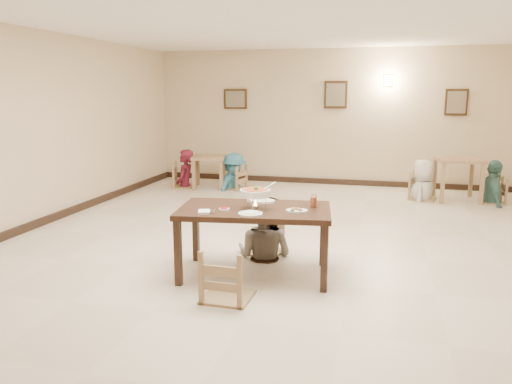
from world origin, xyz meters
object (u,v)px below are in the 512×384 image
(main_table, at_px, (255,215))
(bg_chair_rl, at_px, (424,173))
(curry_warmer, at_px, (255,193))
(bg_table_right, at_px, (459,165))
(main_diner, at_px, (265,195))
(bg_chair_rr, at_px, (494,179))
(chair_near, at_px, (227,250))
(bg_diner_a, at_px, (184,149))
(bg_chair_ll, at_px, (185,164))
(bg_diner_b, at_px, (233,153))
(drink_glass, at_px, (313,201))
(bg_diner_c, at_px, (425,160))
(bg_diner_d, at_px, (496,160))
(bg_chair_lr, at_px, (233,167))
(bg_table_left, at_px, (209,162))
(chair_far, at_px, (265,220))

(main_table, bearing_deg, bg_chair_rl, 58.17)
(curry_warmer, distance_m, bg_table_right, 5.63)
(main_diner, height_order, bg_chair_rr, main_diner)
(chair_near, relative_size, bg_diner_a, 0.61)
(bg_chair_rl, xyz_separation_m, bg_chair_rr, (1.26, -0.00, -0.06))
(bg_chair_ll, relative_size, bg_diner_b, 0.66)
(drink_glass, bearing_deg, chair_near, -128.82)
(bg_diner_a, bearing_deg, bg_diner_c, 83.68)
(bg_diner_b, distance_m, bg_diner_d, 5.15)
(main_diner, relative_size, bg_diner_b, 1.02)
(bg_diner_b, bearing_deg, bg_table_right, -78.64)
(chair_near, distance_m, curry_warmer, 0.82)
(main_table, distance_m, chair_near, 0.75)
(curry_warmer, bearing_deg, bg_diner_c, 66.26)
(bg_chair_rr, height_order, bg_diner_a, bg_diner_a)
(bg_chair_lr, xyz_separation_m, bg_diner_a, (-1.08, -0.10, 0.35))
(bg_diner_c, relative_size, bg_diner_d, 0.95)
(bg_diner_a, bearing_deg, drink_glass, 30.68)
(curry_warmer, height_order, bg_chair_rr, curry_warmer)
(bg_diner_b, relative_size, bg_diner_c, 1.00)
(bg_table_left, xyz_separation_m, bg_diner_b, (0.54, 0.03, 0.21))
(bg_table_right, relative_size, bg_chair_rl, 0.90)
(curry_warmer, distance_m, drink_glass, 0.67)
(bg_diner_c, xyz_separation_m, bg_diner_d, (1.26, -0.00, 0.04))
(bg_chair_lr, bearing_deg, bg_diner_a, -68.71)
(bg_table_right, relative_size, bg_diner_b, 0.59)
(bg_chair_lr, bearing_deg, main_table, 35.83)
(main_table, height_order, bg_table_left, main_table)
(main_diner, bearing_deg, bg_chair_rl, -104.42)
(main_diner, distance_m, bg_chair_ll, 5.00)
(main_table, relative_size, bg_table_right, 1.95)
(chair_far, relative_size, chair_near, 0.87)
(main_table, height_order, main_diner, main_diner)
(bg_diner_b, relative_size, bg_diner_d, 0.95)
(bg_table_right, distance_m, bg_diner_b, 4.52)
(bg_table_left, xyz_separation_m, bg_chair_rl, (4.43, -0.08, -0.06))
(bg_chair_rr, xyz_separation_m, bg_diner_c, (-1.26, 0.00, 0.33))
(main_table, xyz_separation_m, bg_chair_lr, (-1.74, 4.90, -0.22))
(chair_near, relative_size, bg_table_right, 1.11)
(curry_warmer, relative_size, bg_chair_rr, 0.42)
(main_table, height_order, chair_far, chair_far)
(bg_chair_ll, relative_size, bg_diner_a, 0.62)
(chair_far, xyz_separation_m, drink_glass, (0.70, -0.59, 0.41))
(chair_far, bearing_deg, bg_chair_lr, 123.85)
(bg_table_right, xyz_separation_m, bg_diner_a, (-5.60, -0.06, 0.16))
(chair_far, relative_size, bg_diner_d, 0.54)
(main_diner, distance_m, drink_glass, 0.82)
(curry_warmer, distance_m, bg_diner_c, 5.28)
(main_diner, bearing_deg, drink_glass, 158.65)
(bg_table_right, height_order, bg_diner_a, bg_diner_a)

